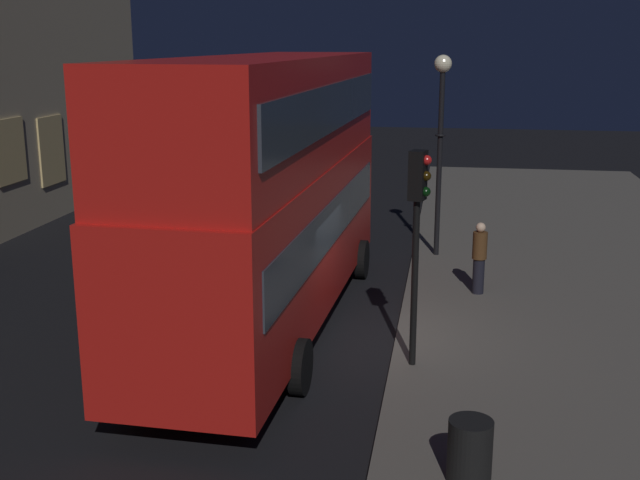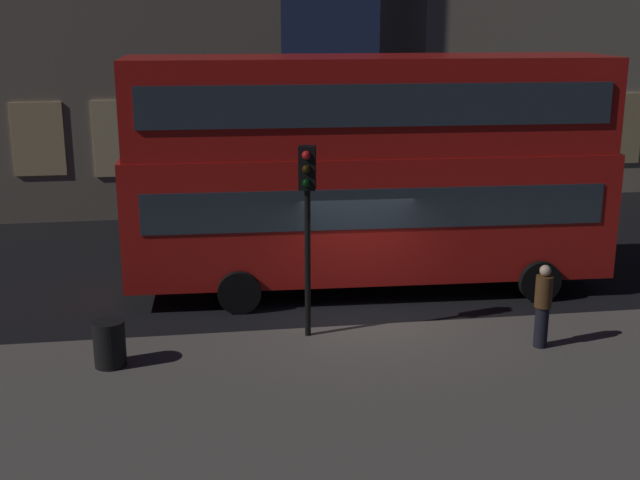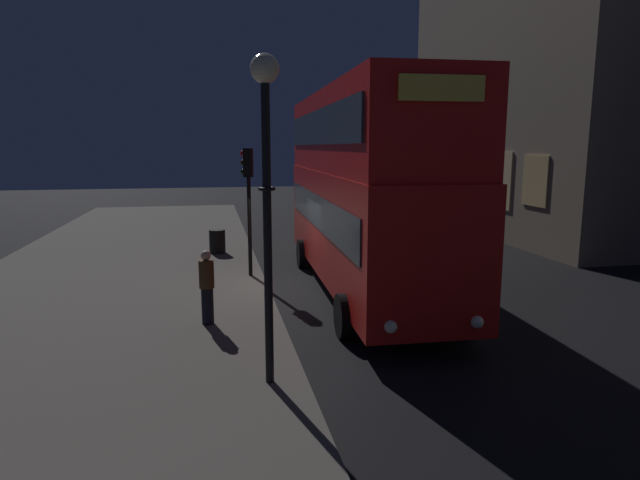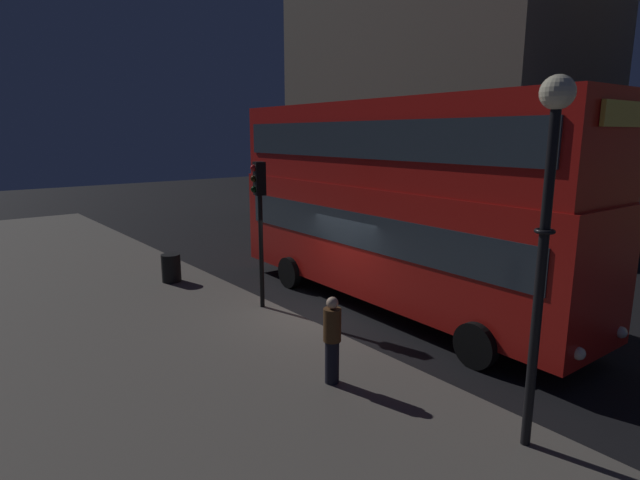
{
  "view_description": "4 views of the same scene",
  "coord_description": "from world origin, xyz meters",
  "px_view_note": "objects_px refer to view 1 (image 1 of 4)",
  "views": [
    {
      "loc": [
        -14.77,
        -1.44,
        5.79
      ],
      "look_at": [
        0.5,
        1.09,
        1.89
      ],
      "focal_mm": 44.62,
      "sensor_mm": 36.0,
      "label": 1
    },
    {
      "loc": [
        -3.45,
        -16.51,
        6.47
      ],
      "look_at": [
        -0.86,
        0.63,
        1.68
      ],
      "focal_mm": 46.71,
      "sensor_mm": 36.0,
      "label": 2
    },
    {
      "loc": [
        14.87,
        -2.02,
        4.03
      ],
      "look_at": [
        -0.59,
        1.13,
        1.28
      ],
      "focal_mm": 30.17,
      "sensor_mm": 36.0,
      "label": 3
    },
    {
      "loc": [
        9.73,
        -7.81,
        4.67
      ],
      "look_at": [
        -1.2,
        0.97,
        1.73
      ],
      "focal_mm": 28.42,
      "sensor_mm": 36.0,
      "label": 4
    }
  ],
  "objects_px": {
    "street_lamp": "(441,116)",
    "pedestrian": "(479,257)",
    "double_decker_bus": "(269,181)",
    "litter_bin": "(470,451)",
    "traffic_light_near_kerb": "(418,213)"
  },
  "relations": [
    {
      "from": "pedestrian",
      "to": "litter_bin",
      "type": "distance_m",
      "value": 8.25
    },
    {
      "from": "double_decker_bus",
      "to": "pedestrian",
      "type": "xyz_separation_m",
      "value": [
        2.57,
        -4.29,
        -2.08
      ]
    },
    {
      "from": "double_decker_bus",
      "to": "pedestrian",
      "type": "distance_m",
      "value": 5.41
    },
    {
      "from": "street_lamp",
      "to": "traffic_light_near_kerb",
      "type": "bearing_deg",
      "value": 178.28
    },
    {
      "from": "street_lamp",
      "to": "pedestrian",
      "type": "xyz_separation_m",
      "value": [
        -3.28,
        -1.03,
        -2.88
      ]
    },
    {
      "from": "traffic_light_near_kerb",
      "to": "double_decker_bus",
      "type": "bearing_deg",
      "value": 72.76
    },
    {
      "from": "pedestrian",
      "to": "litter_bin",
      "type": "xyz_separation_m",
      "value": [
        -8.23,
        0.33,
        -0.43
      ]
    },
    {
      "from": "street_lamp",
      "to": "pedestrian",
      "type": "bearing_deg",
      "value": -162.65
    },
    {
      "from": "traffic_light_near_kerb",
      "to": "litter_bin",
      "type": "bearing_deg",
      "value": -152.26
    },
    {
      "from": "traffic_light_near_kerb",
      "to": "pedestrian",
      "type": "bearing_deg",
      "value": -1.78
    },
    {
      "from": "double_decker_bus",
      "to": "litter_bin",
      "type": "distance_m",
      "value": 7.34
    },
    {
      "from": "double_decker_bus",
      "to": "pedestrian",
      "type": "height_order",
      "value": "double_decker_bus"
    },
    {
      "from": "street_lamp",
      "to": "litter_bin",
      "type": "xyz_separation_m",
      "value": [
        -11.52,
        -0.69,
        -3.3
      ]
    },
    {
      "from": "traffic_light_near_kerb",
      "to": "pedestrian",
      "type": "relative_size",
      "value": 2.32
    },
    {
      "from": "street_lamp",
      "to": "pedestrian",
      "type": "distance_m",
      "value": 4.49
    }
  ]
}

